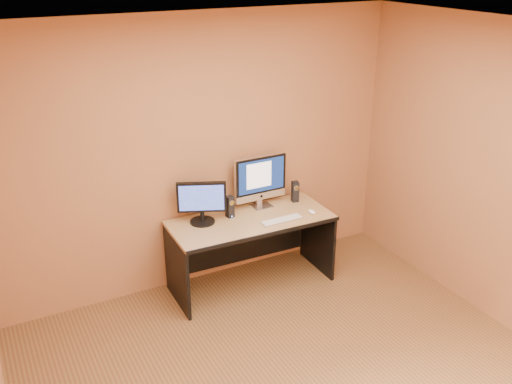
# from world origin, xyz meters

# --- Properties ---
(walls) EXTENTS (4.00, 4.00, 2.60)m
(walls) POSITION_xyz_m (0.00, 0.00, 1.30)
(walls) COLOR #9C633E
(walls) RESTS_ON ground
(ceiling) EXTENTS (4.00, 4.00, 0.00)m
(ceiling) POSITION_xyz_m (0.00, 0.00, 2.60)
(ceiling) COLOR white
(ceiling) RESTS_ON walls
(desk) EXTENTS (1.56, 0.72, 0.72)m
(desk) POSITION_xyz_m (0.33, 1.62, 0.36)
(desk) COLOR tan
(desk) RESTS_ON ground
(imac) EXTENTS (0.55, 0.21, 0.53)m
(imac) POSITION_xyz_m (0.55, 1.82, 0.98)
(imac) COLOR silver
(imac) RESTS_ON desk
(second_monitor) EXTENTS (0.52, 0.40, 0.41)m
(second_monitor) POSITION_xyz_m (-0.11, 1.77, 0.92)
(second_monitor) COLOR black
(second_monitor) RESTS_ON desk
(speaker_left) EXTENTS (0.08, 0.08, 0.21)m
(speaker_left) POSITION_xyz_m (0.17, 1.76, 0.82)
(speaker_left) COLOR black
(speaker_left) RESTS_ON desk
(speaker_right) EXTENTS (0.08, 0.08, 0.21)m
(speaker_right) POSITION_xyz_m (0.91, 1.78, 0.82)
(speaker_right) COLOR black
(speaker_right) RESTS_ON desk
(keyboard) EXTENTS (0.42, 0.12, 0.02)m
(keyboard) POSITION_xyz_m (0.57, 1.45, 0.72)
(keyboard) COLOR #BCBBC0
(keyboard) RESTS_ON desk
(mouse) EXTENTS (0.06, 0.10, 0.03)m
(mouse) POSITION_xyz_m (0.91, 1.46, 0.73)
(mouse) COLOR white
(mouse) RESTS_ON desk
(cable_a) EXTENTS (0.09, 0.20, 0.01)m
(cable_a) POSITION_xyz_m (0.61, 1.89, 0.72)
(cable_a) COLOR black
(cable_a) RESTS_ON desk
(cable_b) EXTENTS (0.09, 0.16, 0.01)m
(cable_b) POSITION_xyz_m (0.51, 1.90, 0.72)
(cable_b) COLOR black
(cable_b) RESTS_ON desk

